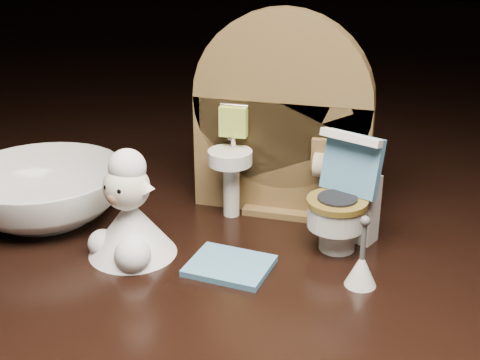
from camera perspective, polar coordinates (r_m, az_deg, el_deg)
name	(u,v)px	position (r m, az deg, el deg)	size (l,w,h in m)	color
backdrop_panel	(280,127)	(0.48, 3.47, 4.51)	(0.13, 0.05, 0.15)	brown
toy_toilet	(345,206)	(0.45, 8.93, -2.17)	(0.05, 0.06, 0.08)	white
bath_mat	(230,266)	(0.43, -0.89, -7.33)	(0.05, 0.04, 0.00)	#528DB8
toilet_brush	(361,267)	(0.41, 10.32, -7.33)	(0.02, 0.02, 0.05)	white
plush_lamb	(129,219)	(0.44, -9.43, -3.30)	(0.06, 0.06, 0.08)	white
ceramic_bowl	(44,193)	(0.51, -16.37, -1.09)	(0.12, 0.12, 0.04)	white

